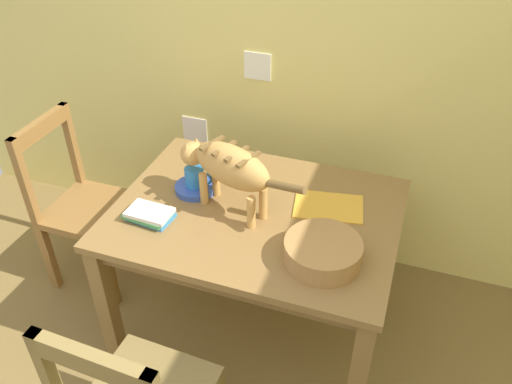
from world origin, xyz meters
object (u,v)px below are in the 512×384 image
(dining_table, at_px, (256,226))
(coffee_mug, at_px, (195,177))
(cat, at_px, (228,167))
(book_stack, at_px, (149,215))
(wicker_basket, at_px, (323,251))
(magazine, at_px, (329,206))
(wooden_chair_far, at_px, (84,206))
(saucer_bowl, at_px, (195,188))

(dining_table, height_order, coffee_mug, coffee_mug)
(cat, relative_size, book_stack, 2.99)
(coffee_mug, xyz_separation_m, wicker_basket, (0.65, -0.26, -0.03))
(coffee_mug, relative_size, magazine, 0.44)
(book_stack, bearing_deg, coffee_mug, 68.91)
(magazine, distance_m, book_stack, 0.78)
(dining_table, height_order, magazine, magazine)
(coffee_mug, relative_size, wooden_chair_far, 0.14)
(cat, xyz_separation_m, coffee_mug, (-0.19, 0.07, -0.14))
(dining_table, bearing_deg, book_stack, -153.18)
(coffee_mug, relative_size, book_stack, 0.64)
(magazine, bearing_deg, book_stack, -164.28)
(saucer_bowl, relative_size, wicker_basket, 0.62)
(book_stack, bearing_deg, cat, 32.54)
(dining_table, distance_m, wicker_basket, 0.43)
(cat, xyz_separation_m, magazine, (0.41, 0.15, -0.21))
(book_stack, bearing_deg, magazine, 25.61)
(saucer_bowl, xyz_separation_m, book_stack, (-0.10, -0.26, 0.01))
(magazine, bearing_deg, dining_table, -166.00)
(dining_table, relative_size, wooden_chair_far, 1.30)
(saucer_bowl, bearing_deg, coffee_mug, 0.00)
(saucer_bowl, bearing_deg, dining_table, -9.23)
(cat, distance_m, wooden_chair_far, 1.01)
(saucer_bowl, distance_m, book_stack, 0.27)
(wicker_basket, bearing_deg, book_stack, 179.61)
(dining_table, relative_size, cat, 1.98)
(dining_table, bearing_deg, wicker_basket, -31.54)
(cat, height_order, magazine, cat)
(book_stack, xyz_separation_m, wicker_basket, (0.75, -0.01, 0.02))
(cat, distance_m, saucer_bowl, 0.29)
(cat, relative_size, magazine, 2.07)
(dining_table, xyz_separation_m, book_stack, (-0.41, -0.21, 0.12))
(saucer_bowl, height_order, coffee_mug, coffee_mug)
(saucer_bowl, bearing_deg, magazine, 7.44)
(magazine, bearing_deg, cat, -169.80)
(magazine, bearing_deg, wooden_chair_far, 172.41)
(cat, distance_m, magazine, 0.48)
(magazine, height_order, book_stack, book_stack)
(dining_table, xyz_separation_m, wicker_basket, (0.34, -0.21, 0.14))
(dining_table, bearing_deg, wooden_chair_far, 175.53)
(saucer_bowl, height_order, magazine, saucer_bowl)
(cat, height_order, wicker_basket, cat)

